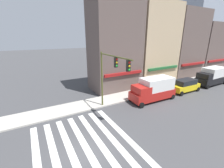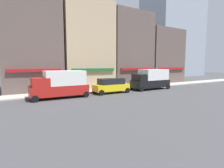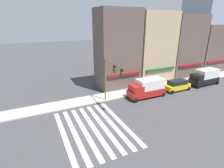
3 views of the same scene
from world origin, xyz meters
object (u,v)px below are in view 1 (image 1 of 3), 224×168
(box_truck_red, at_px, (153,89))
(pedestrian_blue_shirt, at_px, (159,83))
(traffic_signal, at_px, (110,71))
(fire_hydrant, at_px, (135,94))
(box_truck_black, at_px, (212,76))
(suv_yellow, at_px, (185,85))

(box_truck_red, xyz_separation_m, pedestrian_blue_shirt, (3.84, 2.61, -0.51))
(traffic_signal, relative_size, pedestrian_blue_shirt, 3.71)
(box_truck_red, height_order, fire_hydrant, box_truck_red)
(traffic_signal, distance_m, box_truck_black, 20.56)
(traffic_signal, height_order, pedestrian_blue_shirt, traffic_signal)
(suv_yellow, bearing_deg, box_truck_black, 0.88)
(box_truck_red, xyz_separation_m, box_truck_black, (13.68, 0.00, 0.00))
(suv_yellow, height_order, fire_hydrant, suv_yellow)
(box_truck_black, distance_m, pedestrian_blue_shirt, 10.19)
(suv_yellow, distance_m, box_truck_black, 7.08)
(traffic_signal, xyz_separation_m, pedestrian_blue_shirt, (10.46, 3.00, -3.72))
(pedestrian_blue_shirt, bearing_deg, box_truck_black, -121.63)
(box_truck_red, bearing_deg, suv_yellow, 1.69)
(traffic_signal, xyz_separation_m, box_truck_red, (6.63, 0.39, -3.20))
(box_truck_red, distance_m, box_truck_black, 13.68)
(box_truck_red, distance_m, pedestrian_blue_shirt, 4.67)
(fire_hydrant, bearing_deg, traffic_signal, -156.96)
(box_truck_red, height_order, pedestrian_blue_shirt, box_truck_red)
(suv_yellow, xyz_separation_m, pedestrian_blue_shirt, (-2.78, 2.61, 0.04))
(traffic_signal, distance_m, suv_yellow, 13.78)
(box_truck_red, height_order, suv_yellow, box_truck_red)
(suv_yellow, distance_m, pedestrian_blue_shirt, 3.82)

